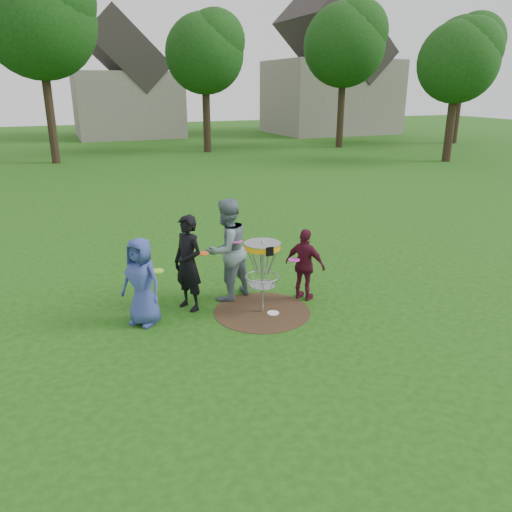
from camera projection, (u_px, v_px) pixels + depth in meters
name	position (u px, v px, depth m)	size (l,w,h in m)	color
ground	(262.00, 312.00, 9.27)	(100.00, 100.00, 0.00)	#19470F
dirt_patch	(262.00, 311.00, 9.27)	(1.80, 1.80, 0.01)	#47331E
player_blue	(142.00, 282.00, 8.58)	(0.77, 0.50, 1.57)	#354492
player_black	(188.00, 263.00, 9.13)	(0.66, 0.43, 1.80)	black
player_grey	(227.00, 250.00, 9.58)	(0.97, 0.76, 1.99)	slate
player_maroon	(305.00, 265.00, 9.60)	(0.83, 0.35, 1.42)	#541326
disc_on_grass	(273.00, 313.00, 9.19)	(0.22, 0.22, 0.02)	white
disc_golf_basket	(262.00, 260.00, 8.94)	(0.66, 0.67, 1.38)	#9EA0A5
held_discs	(224.00, 256.00, 9.08)	(2.77, 0.66, 0.37)	#A1F71B
tree_row	(113.00, 39.00, 25.51)	(51.20, 17.42, 9.90)	#38281C
house_row	(153.00, 83.00, 38.58)	(44.50, 10.65, 11.62)	gray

